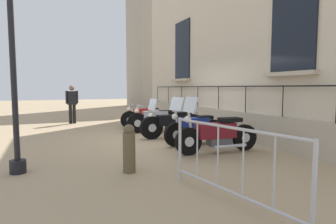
{
  "coord_description": "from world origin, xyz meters",
  "views": [
    {
      "loc": [
        3.25,
        7.75,
        1.54
      ],
      "look_at": [
        -0.2,
        0.0,
        0.8
      ],
      "focal_mm": 29.64,
      "sensor_mm": 36.0,
      "label": 1
    }
  ],
  "objects": [
    {
      "name": "motorcycle_black",
      "position": [
        -0.35,
        0.02,
        0.44
      ],
      "size": [
        2.14,
        0.65,
        1.22
      ],
      "color": "black",
      "rests_on": "ground_plane"
    },
    {
      "name": "building_facade",
      "position": [
        -2.45,
        -0.0,
        3.47
      ],
      "size": [
        0.82,
        13.01,
        7.18
      ],
      "color": "beige",
      "rests_on": "ground_plane"
    },
    {
      "name": "motorcycle_silver",
      "position": [
        -0.27,
        -1.16,
        0.43
      ],
      "size": [
        2.06,
        0.74,
        0.96
      ],
      "color": "black",
      "rests_on": "ground_plane"
    },
    {
      "name": "pedestrian_standing",
      "position": [
        2.18,
        -4.84,
        0.93
      ],
      "size": [
        0.53,
        0.27,
        1.65
      ],
      "color": "black",
      "rests_on": "ground_plane"
    },
    {
      "name": "motorcycle_maroon",
      "position": [
        -0.44,
        2.29,
        0.46
      ],
      "size": [
        2.15,
        0.74,
        1.34
      ],
      "color": "black",
      "rests_on": "ground_plane"
    },
    {
      "name": "bollard",
      "position": [
        1.88,
        2.92,
        0.44
      ],
      "size": [
        0.23,
        0.23,
        0.88
      ],
      "color": "brown",
      "rests_on": "ground_plane"
    },
    {
      "name": "ground_plane",
      "position": [
        0.0,
        0.0,
        0.0
      ],
      "size": [
        60.0,
        60.0,
        0.0
      ],
      "primitive_type": "plane",
      "color": "tan"
    },
    {
      "name": "distant_building",
      "position": [
        -6.17,
        -14.07,
        5.28
      ],
      "size": [
        5.55,
        4.11,
        10.56
      ],
      "color": "#9E9384",
      "rests_on": "ground_plane"
    },
    {
      "name": "motorcycle_blue",
      "position": [
        -0.46,
        1.2,
        0.45
      ],
      "size": [
        1.91,
        0.7,
        1.3
      ],
      "color": "black",
      "rests_on": "ground_plane"
    },
    {
      "name": "motorcycle_red",
      "position": [
        -0.25,
        -2.28,
        0.43
      ],
      "size": [
        1.93,
        0.58,
        0.94
      ],
      "color": "black",
      "rests_on": "ground_plane"
    },
    {
      "name": "crowd_barrier",
      "position": [
        1.02,
        4.77,
        0.57
      ],
      "size": [
        0.42,
        2.3,
        1.05
      ],
      "color": "#B7B7BF",
      "rests_on": "ground_plane"
    }
  ]
}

